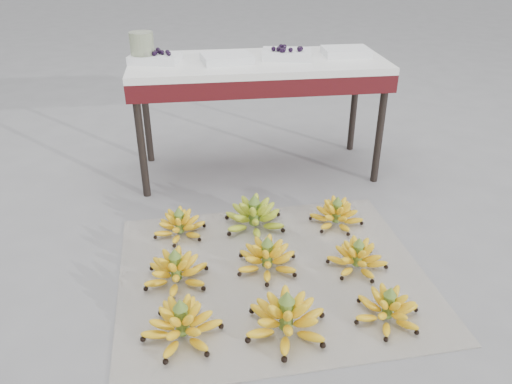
{
  "coord_description": "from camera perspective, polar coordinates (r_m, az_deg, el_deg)",
  "views": [
    {
      "loc": [
        -0.21,
        -1.68,
        1.29
      ],
      "look_at": [
        0.05,
        0.23,
        0.24
      ],
      "focal_mm": 35.0,
      "sensor_mm": 36.0,
      "label": 1
    }
  ],
  "objects": [
    {
      "name": "tray_right",
      "position": [
        2.75,
        3.53,
        15.49
      ],
      "size": [
        0.29,
        0.23,
        0.07
      ],
      "color": "silver",
      "rests_on": "vendor_table"
    },
    {
      "name": "bunch_mid_center",
      "position": [
        2.09,
        1.29,
        -7.53
      ],
      "size": [
        0.28,
        0.28,
        0.16
      ],
      "rotation": [
        0.0,
        0.0,
        0.06
      ],
      "color": "yellow",
      "rests_on": "newspaper_mat"
    },
    {
      "name": "newspaper_mat",
      "position": [
        2.1,
        1.89,
        -9.33
      ],
      "size": [
        1.29,
        1.1,
        0.01
      ],
      "primitive_type": "cube",
      "rotation": [
        0.0,
        0.0,
        0.04
      ],
      "color": "silver",
      "rests_on": "ground"
    },
    {
      "name": "ground",
      "position": [
        2.13,
        -0.51,
        -8.8
      ],
      "size": [
        60.0,
        60.0,
        0.0
      ],
      "primitive_type": "plane",
      "color": "slate",
      "rests_on": "ground"
    },
    {
      "name": "bunch_front_right",
      "position": [
        1.91,
        14.83,
        -12.77
      ],
      "size": [
        0.32,
        0.32,
        0.15
      ],
      "rotation": [
        0.0,
        0.0,
        -0.36
      ],
      "color": "yellow",
      "rests_on": "newspaper_mat"
    },
    {
      "name": "bunch_front_center",
      "position": [
        1.8,
        3.47,
        -14.21
      ],
      "size": [
        0.37,
        0.37,
        0.18
      ],
      "rotation": [
        0.0,
        0.0,
        0.27
      ],
      "color": "yellow",
      "rests_on": "newspaper_mat"
    },
    {
      "name": "bunch_front_left",
      "position": [
        1.8,
        -8.47,
        -14.73
      ],
      "size": [
        0.31,
        0.31,
        0.17
      ],
      "rotation": [
        0.0,
        0.0,
        -0.12
      ],
      "color": "yellow",
      "rests_on": "newspaper_mat"
    },
    {
      "name": "glass_jar",
      "position": [
        2.71,
        -12.88,
        15.81
      ],
      "size": [
        0.15,
        0.15,
        0.15
      ],
      "primitive_type": "cylinder",
      "rotation": [
        0.0,
        0.0,
        0.33
      ],
      "color": "beige",
      "rests_on": "vendor_table"
    },
    {
      "name": "tray_far_left",
      "position": [
        2.72,
        -11.43,
        14.82
      ],
      "size": [
        0.28,
        0.23,
        0.06
      ],
      "color": "silver",
      "rests_on": "vendor_table"
    },
    {
      "name": "bunch_mid_right",
      "position": [
        2.14,
        11.51,
        -7.35
      ],
      "size": [
        0.32,
        0.32,
        0.15
      ],
      "rotation": [
        0.0,
        0.0,
        0.39
      ],
      "color": "yellow",
      "rests_on": "newspaper_mat"
    },
    {
      "name": "tray_left",
      "position": [
        2.68,
        -3.35,
        15.04
      ],
      "size": [
        0.28,
        0.22,
        0.04
      ],
      "color": "silver",
      "rests_on": "vendor_table"
    },
    {
      "name": "bunch_mid_left",
      "position": [
        2.04,
        -9.11,
        -8.88
      ],
      "size": [
        0.29,
        0.29,
        0.16
      ],
      "rotation": [
        0.0,
        0.0,
        0.1
      ],
      "color": "yellow",
      "rests_on": "newspaper_mat"
    },
    {
      "name": "bunch_back_left",
      "position": [
        2.33,
        -8.71,
        -3.78
      ],
      "size": [
        0.25,
        0.25,
        0.15
      ],
      "rotation": [
        0.0,
        0.0,
        -0.02
      ],
      "color": "yellow",
      "rests_on": "newspaper_mat"
    },
    {
      "name": "bunch_back_right",
      "position": [
        2.41,
        9.18,
        -2.58
      ],
      "size": [
        0.32,
        0.32,
        0.15
      ],
      "rotation": [
        0.0,
        0.0,
        0.39
      ],
      "color": "yellow",
      "rests_on": "newspaper_mat"
    },
    {
      "name": "vendor_table",
      "position": [
        2.74,
        0.24,
        13.38
      ],
      "size": [
        1.35,
        0.54,
        0.65
      ],
      "color": "black",
      "rests_on": "ground"
    },
    {
      "name": "tray_far_right",
      "position": [
        2.86,
        10.24,
        15.53
      ],
      "size": [
        0.25,
        0.18,
        0.04
      ],
      "color": "silver",
      "rests_on": "vendor_table"
    },
    {
      "name": "bunch_back_center",
      "position": [
        2.35,
        -0.19,
        -2.81
      ],
      "size": [
        0.34,
        0.34,
        0.18
      ],
      "rotation": [
        0.0,
        0.0,
        0.18
      ],
      "color": "#85A71F",
      "rests_on": "newspaper_mat"
    }
  ]
}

